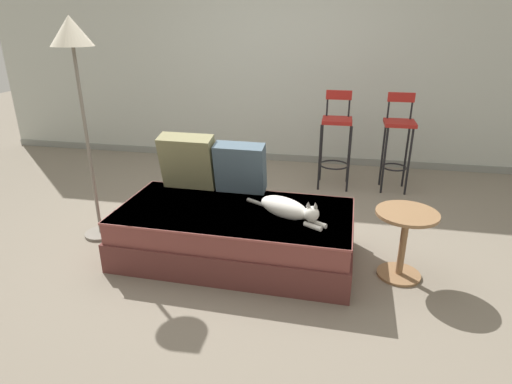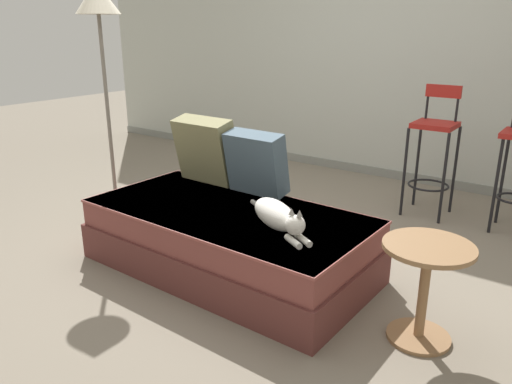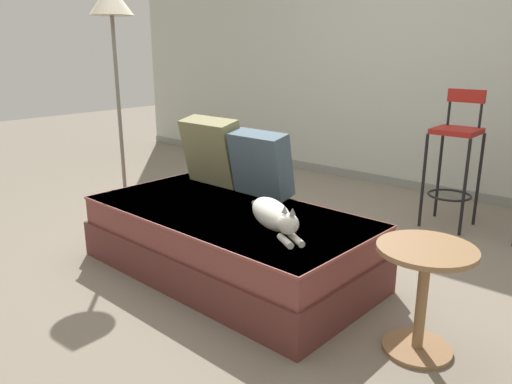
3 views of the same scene
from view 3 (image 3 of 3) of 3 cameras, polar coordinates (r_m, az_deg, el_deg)
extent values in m
plane|color=slate|center=(3.48, 1.37, -6.97)|extent=(16.00, 16.00, 0.00)
cube|color=#B7BCB2|center=(5.15, 18.18, 14.63)|extent=(8.00, 0.10, 2.60)
cube|color=gray|center=(5.26, 16.76, 0.90)|extent=(8.00, 0.02, 0.09)
cube|color=brown|center=(3.16, -3.27, -7.13)|extent=(1.86, 0.97, 0.24)
cube|color=brown|center=(3.09, -3.33, -3.60)|extent=(1.82, 0.93, 0.18)
cube|color=brown|center=(3.06, -3.35, -2.18)|extent=(1.83, 0.94, 0.02)
cube|color=#847F56|center=(3.59, -4.93, 4.68)|extent=(0.47, 0.27, 0.48)
cube|color=#4C6070|center=(3.28, 0.54, 3.23)|extent=(0.42, 0.24, 0.44)
ellipsoid|color=white|center=(2.75, 1.76, -2.48)|extent=(0.45, 0.36, 0.15)
sphere|color=white|center=(2.53, 3.70, -3.66)|extent=(0.11, 0.11, 0.11)
cone|color=gray|center=(2.52, 3.28, -1.98)|extent=(0.03, 0.03, 0.04)
cone|color=gray|center=(2.49, 4.19, -2.21)|extent=(0.03, 0.03, 0.04)
cylinder|color=white|center=(2.52, 3.36, -5.62)|extent=(0.14, 0.10, 0.04)
cylinder|color=white|center=(2.54, 4.62, -5.44)|extent=(0.14, 0.10, 0.04)
cylinder|color=gray|center=(3.05, 0.29, -1.69)|extent=(0.17, 0.12, 0.03)
cylinder|color=black|center=(4.09, 18.57, 1.19)|extent=(0.02, 0.02, 0.74)
cylinder|color=black|center=(3.99, 22.73, 0.40)|extent=(0.02, 0.02, 0.74)
cylinder|color=black|center=(4.38, 20.18, 1.98)|extent=(0.02, 0.02, 0.74)
cylinder|color=black|center=(4.29, 24.10, 1.26)|extent=(0.02, 0.02, 0.74)
torus|color=black|center=(4.22, 21.23, -0.33)|extent=(0.33, 0.33, 0.02)
cube|color=maroon|center=(4.11, 21.95, 6.48)|extent=(0.32, 0.32, 0.04)
cylinder|color=black|center=(4.26, 21.18, 8.46)|extent=(0.02, 0.02, 0.27)
cylinder|color=black|center=(4.18, 24.28, 8.01)|extent=(0.02, 0.02, 0.27)
cube|color=maroon|center=(4.20, 22.92, 10.08)|extent=(0.28, 0.03, 0.10)
cylinder|color=olive|center=(2.45, 18.38, -11.89)|extent=(0.05, 0.05, 0.50)
cylinder|color=olive|center=(2.57, 17.89, -16.62)|extent=(0.32, 0.32, 0.02)
cylinder|color=olive|center=(2.34, 18.94, -6.23)|extent=(0.44, 0.44, 0.02)
cylinder|color=slate|center=(4.19, -14.47, -3.24)|extent=(0.28, 0.28, 0.02)
cylinder|color=slate|center=(4.01, -15.26, 7.41)|extent=(0.03, 0.03, 1.59)
camera|label=1|loc=(1.60, -87.20, 16.43)|focal=30.00mm
camera|label=2|loc=(0.31, -108.35, 24.95)|focal=35.00mm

